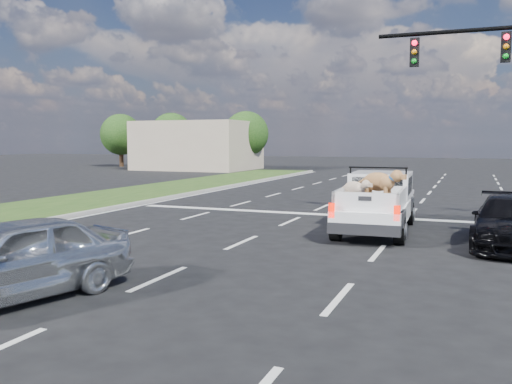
% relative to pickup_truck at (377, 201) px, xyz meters
% --- Properties ---
extents(ground, '(160.00, 160.00, 0.00)m').
position_rel_pickup_truck_xyz_m(ground, '(-1.19, -7.18, -0.89)').
color(ground, black).
rests_on(ground, ground).
extents(road_markings, '(17.75, 60.00, 0.01)m').
position_rel_pickup_truck_xyz_m(road_markings, '(-1.19, -0.61, -0.88)').
color(road_markings, silver).
rests_on(road_markings, ground).
extents(grass_median_left, '(5.00, 60.00, 0.10)m').
position_rel_pickup_truck_xyz_m(grass_median_left, '(-12.69, -1.18, -0.84)').
color(grass_median_left, '#1F3F13').
rests_on(grass_median_left, ground).
extents(curb_left, '(0.15, 60.00, 0.14)m').
position_rel_pickup_truck_xyz_m(curb_left, '(-10.24, -1.18, -0.82)').
color(curb_left, gray).
rests_on(curb_left, ground).
extents(building_left, '(10.00, 8.00, 4.40)m').
position_rel_pickup_truck_xyz_m(building_left, '(-21.19, 28.82, 1.31)').
color(building_left, tan).
rests_on(building_left, ground).
extents(tree_far_a, '(4.20, 4.20, 5.40)m').
position_rel_pickup_truck_xyz_m(tree_far_a, '(-31.19, 30.82, 2.40)').
color(tree_far_a, '#332114').
rests_on(tree_far_a, ground).
extents(tree_far_b, '(4.20, 4.20, 5.40)m').
position_rel_pickup_truck_xyz_m(tree_far_b, '(-25.19, 30.82, 2.40)').
color(tree_far_b, '#332114').
rests_on(tree_far_b, ground).
extents(tree_far_c, '(4.20, 4.20, 5.40)m').
position_rel_pickup_truck_xyz_m(tree_far_c, '(-17.19, 30.82, 2.40)').
color(tree_far_c, '#332114').
rests_on(tree_far_c, ground).
extents(pickup_truck, '(2.06, 5.08, 1.88)m').
position_rel_pickup_truck_xyz_m(pickup_truck, '(0.00, 0.00, 0.00)').
color(pickup_truck, black).
rests_on(pickup_truck, ground).
extents(silver_sedan, '(2.75, 4.40, 1.40)m').
position_rel_pickup_truck_xyz_m(silver_sedan, '(-4.42, -9.31, -0.19)').
color(silver_sedan, '#B4B7BC').
rests_on(silver_sedan, ground).
extents(black_coupe, '(1.94, 4.39, 1.25)m').
position_rel_pickup_truck_xyz_m(black_coupe, '(3.48, -1.21, -0.26)').
color(black_coupe, black).
rests_on(black_coupe, ground).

